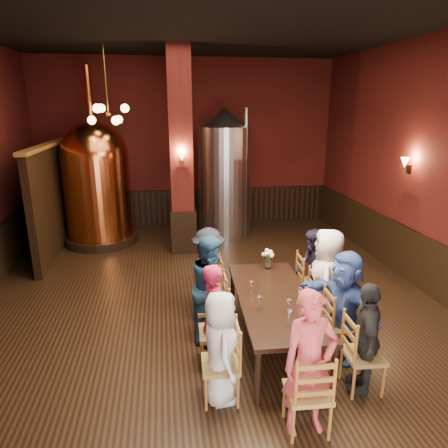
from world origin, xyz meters
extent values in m
plane|color=black|center=(0.00, 0.00, 0.00)|extent=(10.00, 10.00, 0.00)
plane|color=black|center=(0.00, 0.00, 4.50)|extent=(10.00, 10.00, 0.00)
cube|color=#4D1410|center=(0.00, 5.00, 2.25)|extent=(8.00, 0.02, 4.50)
cube|color=#4D1410|center=(0.00, -5.00, 2.25)|extent=(8.00, 0.02, 4.50)
cube|color=#4D1410|center=(4.00, 0.00, 2.25)|extent=(0.02, 10.00, 4.50)
cube|color=black|center=(3.96, 0.00, 0.50)|extent=(0.08, 9.90, 1.00)
cube|color=black|center=(0.00, 4.96, 0.50)|extent=(7.90, 0.08, 1.00)
cube|color=#4D1410|center=(-0.30, 2.80, 2.25)|extent=(0.58, 0.58, 4.50)
cube|color=black|center=(-3.20, 3.20, 1.20)|extent=(0.22, 3.50, 2.40)
cube|color=black|center=(0.74, -1.30, 0.72)|extent=(1.12, 2.45, 0.06)
cylinder|color=black|center=(0.24, -2.41, 0.34)|extent=(0.07, 0.07, 0.69)
cylinder|color=black|center=(1.12, -2.46, 0.34)|extent=(0.07, 0.07, 0.69)
cylinder|color=black|center=(0.35, -0.14, 0.34)|extent=(0.07, 0.07, 0.69)
cylinder|color=black|center=(1.23, -0.18, 0.34)|extent=(0.07, 0.07, 0.69)
imported|color=silver|center=(-0.16, -2.25, 0.67)|extent=(0.46, 0.68, 1.34)
imported|color=#A41C41|center=(-0.13, -1.58, 0.70)|extent=(0.37, 0.53, 1.40)
imported|color=navy|center=(-0.10, -0.93, 0.78)|extent=(0.61, 0.84, 1.56)
imported|color=black|center=(-0.06, -0.26, 0.73)|extent=(0.80, 1.06, 1.45)
imported|color=black|center=(1.54, -2.34, 0.69)|extent=(0.61, 0.88, 1.38)
imported|color=#354F9F|center=(1.57, -1.67, 0.75)|extent=(0.87, 1.47, 1.51)
imported|color=white|center=(1.60, -1.01, 0.80)|extent=(0.77, 0.92, 1.60)
imported|color=black|center=(1.64, -0.34, 0.68)|extent=(0.43, 0.71, 1.37)
imported|color=#B23B3E|center=(0.66, -2.85, 0.79)|extent=(0.60, 0.41, 1.58)
cylinder|color=black|center=(-2.29, 3.70, 0.10)|extent=(1.75, 1.75, 0.19)
cylinder|color=#CC632F|center=(-2.29, 3.70, 1.17)|extent=(1.67, 1.67, 1.95)
sphere|color=#CC632F|center=(-2.29, 3.70, 2.14)|extent=(1.56, 1.56, 1.56)
cylinder|color=#CC632F|center=(-2.29, 3.70, 3.51)|extent=(0.16, 0.16, 1.27)
cylinder|color=#B2B2B7|center=(0.83, 3.78, 1.39)|extent=(1.68, 1.68, 2.78)
cone|color=#B2B2B7|center=(0.83, 3.78, 3.01)|extent=(1.34, 1.34, 0.45)
cylinder|color=#B2B2B7|center=(1.27, 3.33, 1.67)|extent=(0.09, 0.09, 3.12)
cylinder|color=white|center=(0.90, -0.31, 0.84)|extent=(0.10, 0.10, 0.18)
camera|label=1|loc=(-0.72, -6.11, 3.29)|focal=32.00mm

